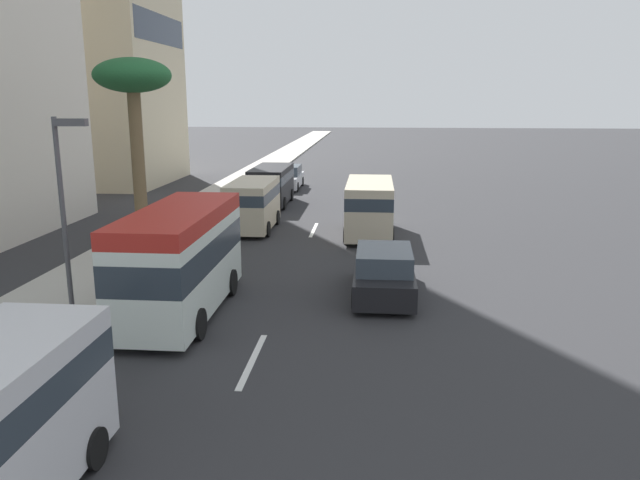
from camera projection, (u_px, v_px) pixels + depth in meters
name	position (u px, v px, depth m)	size (l,w,h in m)	color
ground_plane	(323.00, 211.00, 34.19)	(198.00, 198.00, 0.00)	#2D2D30
sidewalk_right	(200.00, 208.00, 34.78)	(162.00, 3.37, 0.15)	#B2ADA3
lane_stripe_mid	(252.00, 360.00, 14.79)	(3.20, 0.16, 0.01)	silver
lane_stripe_far	(314.00, 230.00, 29.36)	(3.20, 0.16, 0.01)	silver
car_lead	(384.00, 273.00, 19.51)	(4.59, 1.94, 1.57)	black
van_second	(253.00, 202.00, 29.04)	(4.63, 2.06, 2.36)	beige
minibus_third	(180.00, 257.00, 17.61)	(6.44, 2.27, 3.12)	silver
car_fourth	(288.00, 178.00, 42.72)	(4.70, 1.81, 1.58)	silver
van_fifth	(369.00, 205.00, 27.93)	(5.36, 2.19, 2.49)	beige
van_seventh	(271.00, 183.00, 36.05)	(5.26, 2.12, 2.24)	black
palm_tree	(133.00, 87.00, 24.13)	(3.03, 3.03, 7.60)	brown
street_lamp	(65.00, 192.00, 16.74)	(0.24, 0.97, 5.56)	#4C4C51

